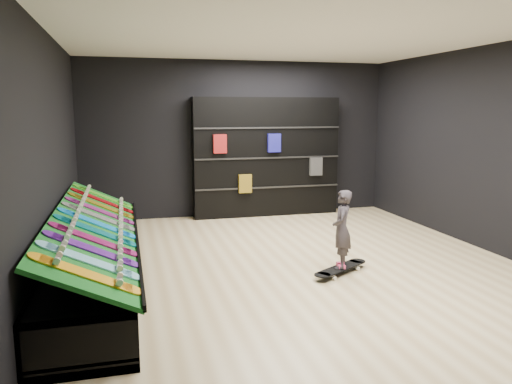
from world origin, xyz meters
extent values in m
cube|color=beige|center=(0.00, 0.00, 0.00)|extent=(6.00, 7.00, 0.01)
cube|color=white|center=(0.00, 0.00, 3.00)|extent=(6.00, 7.00, 0.01)
cube|color=black|center=(0.00, 3.50, 1.50)|extent=(6.00, 0.02, 3.00)
cube|color=black|center=(0.00, -3.50, 1.50)|extent=(6.00, 0.02, 3.00)
cube|color=black|center=(-3.00, 0.00, 1.50)|extent=(0.02, 7.00, 3.00)
cube|color=black|center=(3.00, 0.00, 1.50)|extent=(0.02, 7.00, 3.00)
cube|color=#0D5316|center=(-2.50, 0.00, 0.71)|extent=(0.92, 4.50, 0.46)
cube|color=black|center=(0.53, 3.32, 1.15)|extent=(2.88, 0.34, 2.30)
imported|color=black|center=(0.46, -0.42, 0.39)|extent=(0.24, 0.27, 0.60)
camera|label=1|loc=(-2.15, -6.05, 2.08)|focal=35.00mm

